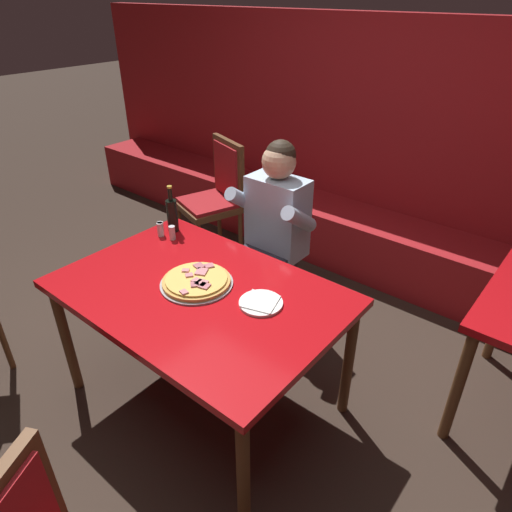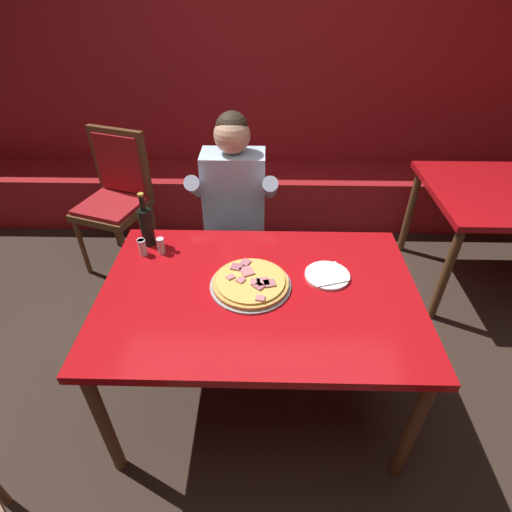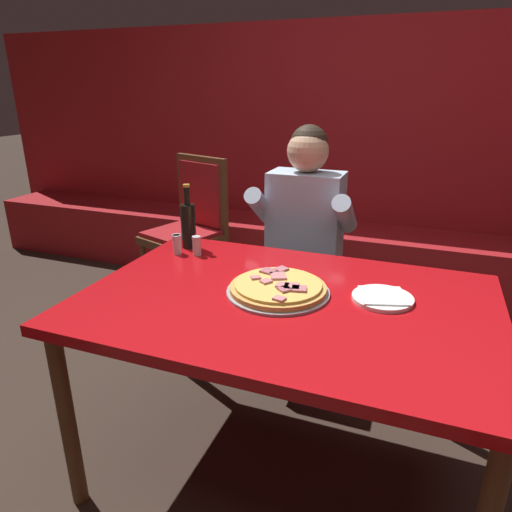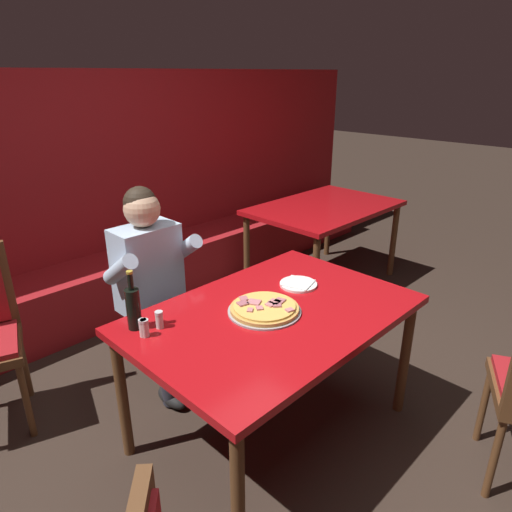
{
  "view_description": "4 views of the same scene",
  "coord_description": "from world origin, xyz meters",
  "px_view_note": "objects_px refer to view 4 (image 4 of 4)",
  "views": [
    {
      "loc": [
        1.4,
        -1.26,
        2.05
      ],
      "look_at": [
        0.17,
        0.24,
        0.91
      ],
      "focal_mm": 32.0,
      "sensor_mm": 36.0,
      "label": 1
    },
    {
      "loc": [
        0.02,
        -1.34,
        1.95
      ],
      "look_at": [
        -0.01,
        0.04,
        0.92
      ],
      "focal_mm": 28.0,
      "sensor_mm": 36.0,
      "label": 2
    },
    {
      "loc": [
        0.42,
        -1.39,
        1.45
      ],
      "look_at": [
        -0.2,
        0.23,
        0.81
      ],
      "focal_mm": 32.0,
      "sensor_mm": 36.0,
      "label": 3
    },
    {
      "loc": [
        -1.5,
        -1.36,
        1.87
      ],
      "look_at": [
        0.11,
        0.23,
        0.96
      ],
      "focal_mm": 32.0,
      "sensor_mm": 36.0,
      "label": 4
    }
  ],
  "objects_px": {
    "main_dining_table": "(273,324)",
    "pizza": "(264,309)",
    "shaker_parmesan": "(159,320)",
    "shaker_oregano": "(145,329)",
    "diner_seated_blue_shirt": "(157,283)",
    "background_dining_table": "(325,214)",
    "plate_white_paper": "(298,284)",
    "beer_bottle": "(133,307)",
    "shaker_red_pepper_flakes": "(143,329)"
  },
  "relations": [
    {
      "from": "background_dining_table",
      "to": "pizza",
      "type": "bearing_deg",
      "value": -151.84
    },
    {
      "from": "pizza",
      "to": "shaker_parmesan",
      "type": "bearing_deg",
      "value": 151.75
    },
    {
      "from": "beer_bottle",
      "to": "main_dining_table",
      "type": "bearing_deg",
      "value": -31.47
    },
    {
      "from": "pizza",
      "to": "shaker_parmesan",
      "type": "relative_size",
      "value": 4.29
    },
    {
      "from": "beer_bottle",
      "to": "diner_seated_blue_shirt",
      "type": "distance_m",
      "value": 0.62
    },
    {
      "from": "main_dining_table",
      "to": "background_dining_table",
      "type": "relative_size",
      "value": 1.06
    },
    {
      "from": "beer_bottle",
      "to": "shaker_red_pepper_flakes",
      "type": "bearing_deg",
      "value": -97.69
    },
    {
      "from": "main_dining_table",
      "to": "plate_white_paper",
      "type": "xyz_separation_m",
      "value": [
        0.32,
        0.1,
        0.08
      ]
    },
    {
      "from": "main_dining_table",
      "to": "shaker_parmesan",
      "type": "relative_size",
      "value": 16.58
    },
    {
      "from": "main_dining_table",
      "to": "pizza",
      "type": "height_order",
      "value": "pizza"
    },
    {
      "from": "plate_white_paper",
      "to": "shaker_oregano",
      "type": "distance_m",
      "value": 0.91
    },
    {
      "from": "shaker_red_pepper_flakes",
      "to": "background_dining_table",
      "type": "height_order",
      "value": "shaker_red_pepper_flakes"
    },
    {
      "from": "shaker_parmesan",
      "to": "diner_seated_blue_shirt",
      "type": "distance_m",
      "value": 0.62
    },
    {
      "from": "main_dining_table",
      "to": "plate_white_paper",
      "type": "distance_m",
      "value": 0.34
    },
    {
      "from": "diner_seated_blue_shirt",
      "to": "shaker_red_pepper_flakes",
      "type": "bearing_deg",
      "value": -128.42
    },
    {
      "from": "shaker_parmesan",
      "to": "shaker_oregano",
      "type": "bearing_deg",
      "value": -169.45
    },
    {
      "from": "shaker_parmesan",
      "to": "background_dining_table",
      "type": "xyz_separation_m",
      "value": [
        2.27,
        0.72,
        -0.12
      ]
    },
    {
      "from": "pizza",
      "to": "beer_bottle",
      "type": "xyz_separation_m",
      "value": [
        -0.54,
        0.33,
        0.09
      ]
    },
    {
      "from": "main_dining_table",
      "to": "shaker_parmesan",
      "type": "height_order",
      "value": "shaker_parmesan"
    },
    {
      "from": "beer_bottle",
      "to": "shaker_oregano",
      "type": "bearing_deg",
      "value": -94.19
    },
    {
      "from": "main_dining_table",
      "to": "pizza",
      "type": "distance_m",
      "value": 0.1
    },
    {
      "from": "main_dining_table",
      "to": "plate_white_paper",
      "type": "height_order",
      "value": "plate_white_paper"
    },
    {
      "from": "pizza",
      "to": "diner_seated_blue_shirt",
      "type": "xyz_separation_m",
      "value": [
        -0.13,
        0.76,
        -0.07
      ]
    },
    {
      "from": "diner_seated_blue_shirt",
      "to": "beer_bottle",
      "type": "bearing_deg",
      "value": -132.86
    },
    {
      "from": "plate_white_paper",
      "to": "shaker_oregano",
      "type": "bearing_deg",
      "value": 170.33
    },
    {
      "from": "shaker_oregano",
      "to": "background_dining_table",
      "type": "bearing_deg",
      "value": 17.47
    },
    {
      "from": "pizza",
      "to": "background_dining_table",
      "type": "relative_size",
      "value": 0.27
    },
    {
      "from": "plate_white_paper",
      "to": "diner_seated_blue_shirt",
      "type": "relative_size",
      "value": 0.16
    },
    {
      "from": "plate_white_paper",
      "to": "pizza",
      "type": "bearing_deg",
      "value": -168.11
    },
    {
      "from": "shaker_red_pepper_flakes",
      "to": "plate_white_paper",
      "type": "bearing_deg",
      "value": -10.08
    },
    {
      "from": "pizza",
      "to": "beer_bottle",
      "type": "bearing_deg",
      "value": 148.79
    },
    {
      "from": "beer_bottle",
      "to": "shaker_red_pepper_flakes",
      "type": "height_order",
      "value": "beer_bottle"
    },
    {
      "from": "beer_bottle",
      "to": "shaker_oregano",
      "type": "xyz_separation_m",
      "value": [
        -0.01,
        -0.1,
        -0.07
      ]
    },
    {
      "from": "plate_white_paper",
      "to": "shaker_red_pepper_flakes",
      "type": "relative_size",
      "value": 2.44
    },
    {
      "from": "beer_bottle",
      "to": "shaker_parmesan",
      "type": "relative_size",
      "value": 3.4
    },
    {
      "from": "shaker_parmesan",
      "to": "diner_seated_blue_shirt",
      "type": "relative_size",
      "value": 0.07
    },
    {
      "from": "plate_white_paper",
      "to": "shaker_red_pepper_flakes",
      "type": "distance_m",
      "value": 0.92
    },
    {
      "from": "shaker_red_pepper_flakes",
      "to": "diner_seated_blue_shirt",
      "type": "bearing_deg",
      "value": 51.58
    },
    {
      "from": "beer_bottle",
      "to": "shaker_red_pepper_flakes",
      "type": "relative_size",
      "value": 3.4
    },
    {
      "from": "main_dining_table",
      "to": "shaker_oregano",
      "type": "xyz_separation_m",
      "value": [
        -0.58,
        0.26,
        0.11
      ]
    },
    {
      "from": "main_dining_table",
      "to": "shaker_oregano",
      "type": "distance_m",
      "value": 0.65
    },
    {
      "from": "pizza",
      "to": "shaker_red_pepper_flakes",
      "type": "distance_m",
      "value": 0.6
    },
    {
      "from": "beer_bottle",
      "to": "background_dining_table",
      "type": "bearing_deg",
      "value": 15.34
    },
    {
      "from": "plate_white_paper",
      "to": "beer_bottle",
      "type": "height_order",
      "value": "beer_bottle"
    },
    {
      "from": "shaker_oregano",
      "to": "shaker_parmesan",
      "type": "bearing_deg",
      "value": 10.55
    },
    {
      "from": "background_dining_table",
      "to": "shaker_parmesan",
      "type": "bearing_deg",
      "value": -162.27
    },
    {
      "from": "beer_bottle",
      "to": "shaker_red_pepper_flakes",
      "type": "distance_m",
      "value": 0.12
    },
    {
      "from": "main_dining_table",
      "to": "diner_seated_blue_shirt",
      "type": "height_order",
      "value": "diner_seated_blue_shirt"
    },
    {
      "from": "background_dining_table",
      "to": "beer_bottle",
      "type": "bearing_deg",
      "value": -164.66
    },
    {
      "from": "diner_seated_blue_shirt",
      "to": "pizza",
      "type": "bearing_deg",
      "value": -80.29
    }
  ]
}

